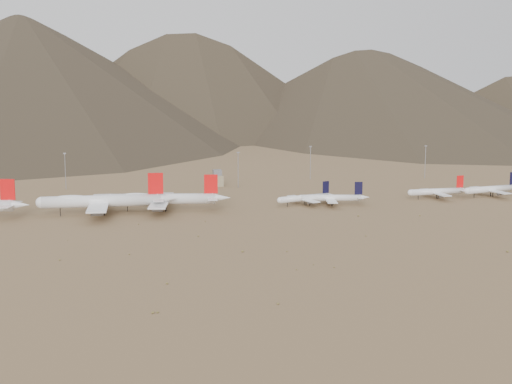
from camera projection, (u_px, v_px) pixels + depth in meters
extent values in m
plane|color=#98774E|center=(200.00, 219.00, 393.29)|extent=(3000.00, 3000.00, 0.00)
cone|color=white|center=(20.00, 205.00, 390.79)|extent=(12.43, 8.57, 5.84)
cube|color=white|center=(11.00, 204.00, 390.97)|extent=(11.13, 22.60, 0.39)
cube|color=red|center=(8.00, 189.00, 389.72)|extent=(8.04, 2.68, 11.52)
cylinder|color=white|center=(102.00, 201.00, 403.42)|extent=(66.39, 11.35, 6.83)
sphere|color=white|center=(42.00, 203.00, 398.45)|extent=(6.69, 6.69, 6.69)
cone|color=white|center=(167.00, 199.00, 408.90)|extent=(12.29, 6.95, 6.15)
cube|color=white|center=(100.00, 203.00, 403.38)|extent=(14.71, 61.16, 0.85)
cube|color=white|center=(158.00, 199.00, 408.08)|extent=(7.52, 23.37, 0.41)
cube|color=red|center=(156.00, 183.00, 406.53)|extent=(8.61, 1.20, 12.11)
cylinder|color=black|center=(60.00, 212.00, 400.82)|extent=(0.44, 0.44, 4.63)
cylinder|color=black|center=(105.00, 210.00, 406.17)|extent=(0.55, 0.55, 4.63)
cylinder|color=black|center=(104.00, 212.00, 402.83)|extent=(0.55, 0.55, 4.63)
ellipsoid|color=white|center=(71.00, 199.00, 400.54)|extent=(21.45, 6.56, 4.10)
cylinder|color=slate|center=(101.00, 202.00, 415.47)|extent=(6.80, 3.52, 3.07)
cylinder|color=slate|center=(98.00, 210.00, 391.81)|extent=(6.80, 3.52, 3.07)
cylinder|color=slate|center=(102.00, 199.00, 426.11)|extent=(6.80, 3.52, 3.07)
cylinder|color=slate|center=(97.00, 213.00, 381.16)|extent=(6.80, 3.52, 3.07)
cylinder|color=white|center=(163.00, 199.00, 415.49)|extent=(60.42, 17.57, 6.23)
sphere|color=white|center=(112.00, 199.00, 414.57)|extent=(6.11, 6.11, 6.11)
cone|color=white|center=(221.00, 198.00, 416.44)|extent=(11.73, 7.57, 5.61)
cube|color=white|center=(161.00, 200.00, 415.60)|extent=(19.97, 56.13, 0.78)
cube|color=white|center=(213.00, 198.00, 416.27)|extent=(9.32, 21.66, 0.37)
cube|color=red|center=(211.00, 184.00, 414.99)|extent=(7.81, 2.04, 11.06)
cylinder|color=black|center=(127.00, 208.00, 415.66)|extent=(0.40, 0.40, 4.22)
cylinder|color=black|center=(166.00, 207.00, 417.87)|extent=(0.50, 0.50, 4.22)
cylinder|color=black|center=(165.00, 208.00, 414.79)|extent=(0.50, 0.50, 4.22)
ellipsoid|color=white|center=(136.00, 196.00, 414.75)|extent=(19.84, 8.25, 3.74)
cylinder|color=slate|center=(163.00, 200.00, 426.76)|extent=(6.46, 3.90, 2.81)
cylinder|color=slate|center=(160.00, 206.00, 404.91)|extent=(6.46, 3.90, 2.81)
cylinder|color=slate|center=(165.00, 197.00, 436.59)|extent=(6.46, 3.90, 2.81)
cylinder|color=slate|center=(158.00, 209.00, 395.08)|extent=(6.46, 3.90, 2.81)
cylinder|color=white|center=(304.00, 198.00, 436.56)|extent=(34.19, 13.25, 3.75)
sphere|color=white|center=(280.00, 200.00, 428.31)|extent=(3.67, 3.67, 3.67)
cone|color=white|center=(330.00, 195.00, 445.76)|extent=(6.91, 4.98, 3.37)
cube|color=white|center=(303.00, 199.00, 436.32)|extent=(13.58, 29.96, 0.47)
cube|color=white|center=(327.00, 195.00, 444.43)|extent=(6.13, 11.67, 0.22)
cube|color=black|center=(326.00, 187.00, 443.30)|extent=(4.40, 1.58, 7.40)
cylinder|color=black|center=(287.00, 205.00, 431.28)|extent=(0.39, 0.39, 2.56)
cylinder|color=black|center=(304.00, 203.00, 438.19)|extent=(0.49, 0.49, 2.56)
cylinder|color=black|center=(306.00, 203.00, 436.57)|extent=(0.49, 0.49, 2.56)
cylinder|color=slate|center=(296.00, 198.00, 443.63)|extent=(3.79, 2.58, 1.69)
cylinder|color=slate|center=(311.00, 202.00, 429.30)|extent=(3.79, 2.58, 1.69)
cylinder|color=white|center=(331.00, 198.00, 435.07)|extent=(36.76, 11.22, 3.98)
sphere|color=white|center=(301.00, 198.00, 434.69)|extent=(3.90, 3.90, 3.90)
cone|color=white|center=(364.00, 197.00, 435.44)|extent=(7.19, 4.83, 3.59)
cube|color=white|center=(330.00, 199.00, 435.14)|extent=(12.03, 32.00, 0.50)
cube|color=white|center=(360.00, 197.00, 435.37)|extent=(5.62, 12.37, 0.24)
cube|color=black|center=(359.00, 188.00, 434.50)|extent=(4.75, 1.30, 7.86)
cylinder|color=black|center=(310.00, 203.00, 435.32)|extent=(0.42, 0.42, 2.73)
cylinder|color=black|center=(332.00, 203.00, 436.58)|extent=(0.52, 0.52, 2.73)
cylinder|color=black|center=(332.00, 204.00, 434.62)|extent=(0.52, 0.52, 2.73)
cylinder|color=slate|center=(328.00, 198.00, 444.00)|extent=(3.95, 2.49, 1.79)
cylinder|color=slate|center=(331.00, 203.00, 426.59)|extent=(3.95, 2.49, 1.79)
cylinder|color=white|center=(436.00, 191.00, 460.19)|extent=(36.71, 5.33, 3.97)
sphere|color=white|center=(411.00, 193.00, 455.57)|extent=(3.89, 3.89, 3.89)
cone|color=white|center=(465.00, 190.00, 465.33)|extent=(6.71, 3.82, 3.57)
cube|color=white|center=(435.00, 192.00, 460.10)|extent=(7.01, 31.55, 0.50)
cube|color=white|center=(461.00, 190.00, 464.57)|extent=(3.73, 12.03, 0.24)
cube|color=red|center=(460.00, 182.00, 463.53)|extent=(4.77, 0.53, 7.84)
cylinder|color=black|center=(418.00, 197.00, 457.47)|extent=(0.42, 0.42, 2.72)
cylinder|color=black|center=(436.00, 196.00, 461.84)|extent=(0.52, 0.52, 2.72)
cylinder|color=black|center=(438.00, 197.00, 459.95)|extent=(0.52, 0.52, 2.72)
cylinder|color=slate|center=(429.00, 192.00, 468.64)|extent=(3.72, 1.92, 1.79)
cylinder|color=slate|center=(442.00, 196.00, 451.87)|extent=(3.72, 1.92, 1.79)
cylinder|color=white|center=(491.00, 189.00, 468.08)|extent=(39.22, 10.96, 4.24)
sphere|color=white|center=(467.00, 191.00, 460.63)|extent=(4.16, 4.16, 4.16)
cube|color=white|center=(490.00, 190.00, 467.88)|extent=(11.97, 34.07, 0.53)
cylinder|color=black|center=(474.00, 196.00, 463.42)|extent=(0.45, 0.45, 2.90)
cylinder|color=black|center=(491.00, 194.00, 469.89)|extent=(0.56, 0.56, 2.90)
cylinder|color=black|center=(493.00, 195.00, 467.96)|extent=(0.56, 0.56, 2.90)
cylinder|color=slate|center=(480.00, 190.00, 476.59)|extent=(4.18, 2.56, 1.91)
cylinder|color=slate|center=(500.00, 194.00, 459.49)|extent=(4.18, 2.56, 1.91)
cube|color=gray|center=(217.00, 181.00, 514.85)|extent=(8.00, 8.00, 8.00)
cube|color=slate|center=(217.00, 173.00, 513.92)|extent=(6.00, 6.00, 4.00)
cylinder|color=gray|center=(65.00, 172.00, 499.56)|extent=(0.50, 0.50, 25.00)
cube|color=gray|center=(65.00, 153.00, 497.58)|extent=(2.00, 0.60, 0.80)
cylinder|color=gray|center=(238.00, 170.00, 506.15)|extent=(0.50, 0.50, 25.00)
cube|color=gray|center=(238.00, 152.00, 504.17)|extent=(2.00, 0.60, 0.80)
cylinder|color=gray|center=(310.00, 163.00, 551.39)|extent=(0.50, 0.50, 25.00)
cube|color=gray|center=(311.00, 147.00, 549.41)|extent=(2.00, 0.60, 0.80)
cylinder|color=gray|center=(425.00, 162.00, 556.66)|extent=(0.50, 0.50, 25.00)
cube|color=gray|center=(426.00, 146.00, 554.69)|extent=(2.00, 0.60, 0.80)
ellipsoid|color=olive|center=(167.00, 283.00, 267.03)|extent=(0.86, 0.86, 0.75)
ellipsoid|color=olive|center=(297.00, 270.00, 287.07)|extent=(0.68, 0.68, 0.39)
ellipsoid|color=olive|center=(287.00, 252.00, 317.20)|extent=(0.67, 0.67, 0.46)
ellipsoid|color=olive|center=(129.00, 254.00, 312.12)|extent=(0.67, 0.67, 0.59)
ellipsoid|color=olive|center=(139.00, 224.00, 377.67)|extent=(0.62, 0.62, 0.50)
ellipsoid|color=olive|center=(205.00, 222.00, 384.44)|extent=(0.58, 0.58, 0.48)
ellipsoid|color=olive|center=(68.00, 240.00, 340.07)|extent=(0.54, 0.54, 0.38)
ellipsoid|color=olive|center=(198.00, 236.00, 348.84)|extent=(0.79, 0.79, 0.56)
ellipsoid|color=olive|center=(366.00, 236.00, 349.47)|extent=(0.84, 0.84, 0.43)
ellipsoid|color=olive|center=(314.00, 265.00, 295.00)|extent=(0.54, 0.54, 0.29)
ellipsoid|color=olive|center=(420.00, 215.00, 401.65)|extent=(0.93, 0.93, 0.66)
ellipsoid|color=olive|center=(60.00, 260.00, 302.38)|extent=(0.86, 0.86, 0.65)
ellipsoid|color=olive|center=(153.00, 312.00, 233.50)|extent=(1.08, 1.08, 0.70)
ellipsoid|color=olive|center=(158.00, 312.00, 233.98)|extent=(0.93, 0.93, 0.53)
ellipsoid|color=olive|center=(243.00, 251.00, 316.93)|extent=(1.07, 1.07, 0.85)
ellipsoid|color=olive|center=(358.00, 216.00, 400.63)|extent=(1.02, 1.02, 0.73)
ellipsoid|color=olive|center=(508.00, 251.00, 316.67)|extent=(1.07, 1.07, 0.92)
ellipsoid|color=olive|center=(334.00, 267.00, 290.71)|extent=(0.76, 0.76, 0.40)
ellipsoid|color=olive|center=(278.00, 304.00, 242.94)|extent=(0.99, 0.99, 0.61)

